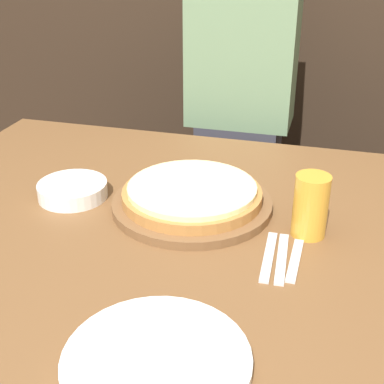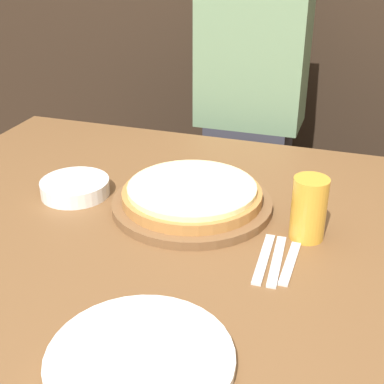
# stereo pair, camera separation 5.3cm
# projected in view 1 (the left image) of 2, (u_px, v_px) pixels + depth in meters

# --- Properties ---
(dining_table) EXTENTS (1.53, 1.08, 0.73)m
(dining_table) POSITION_uv_depth(u_px,v_px,m) (207.00, 365.00, 1.27)
(dining_table) COLOR brown
(dining_table) RESTS_ON ground_plane
(pizza_on_board) EXTENTS (0.36, 0.36, 0.06)m
(pizza_on_board) POSITION_uv_depth(u_px,v_px,m) (192.00, 198.00, 1.19)
(pizza_on_board) COLOR brown
(pizza_on_board) RESTS_ON dining_table
(beer_glass) EXTENTS (0.07, 0.07, 0.13)m
(beer_glass) POSITION_uv_depth(u_px,v_px,m) (311.00, 203.00, 1.07)
(beer_glass) COLOR gold
(beer_glass) RESTS_ON dining_table
(dinner_plate) EXTENTS (0.28, 0.28, 0.02)m
(dinner_plate) POSITION_uv_depth(u_px,v_px,m) (157.00, 361.00, 0.77)
(dinner_plate) COLOR silver
(dinner_plate) RESTS_ON dining_table
(side_bowl) EXTENTS (0.16, 0.16, 0.04)m
(side_bowl) POSITION_uv_depth(u_px,v_px,m) (73.00, 190.00, 1.24)
(side_bowl) COLOR silver
(side_bowl) RESTS_ON dining_table
(fork) EXTENTS (0.02, 0.17, 0.00)m
(fork) POSITION_uv_depth(u_px,v_px,m) (269.00, 256.00, 1.03)
(fork) COLOR silver
(fork) RESTS_ON dining_table
(dinner_knife) EXTENTS (0.03, 0.17, 0.00)m
(dinner_knife) POSITION_uv_depth(u_px,v_px,m) (282.00, 258.00, 1.02)
(dinner_knife) COLOR silver
(dinner_knife) RESTS_ON dining_table
(spoon) EXTENTS (0.02, 0.15, 0.00)m
(spoon) POSITION_uv_depth(u_px,v_px,m) (295.00, 260.00, 1.01)
(spoon) COLOR silver
(spoon) RESTS_ON dining_table
(diner_person) EXTENTS (0.34, 0.21, 1.34)m
(diner_person) POSITION_uv_depth(u_px,v_px,m) (239.00, 132.00, 1.80)
(diner_person) COLOR #33333D
(diner_person) RESTS_ON ground_plane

